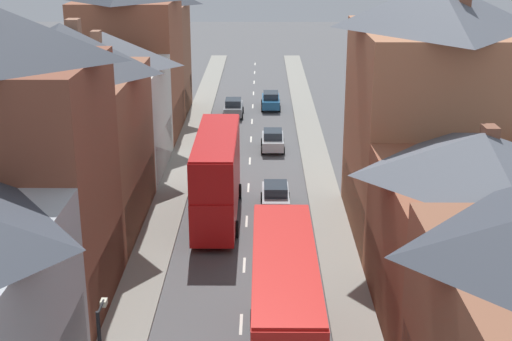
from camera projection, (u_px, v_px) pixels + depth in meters
The scene contains 10 objects.
pavement_left at pixel (178, 177), 51.11m from camera, with size 2.20×104.00×0.14m, color gray.
pavement_right at pixel (320, 177), 51.03m from camera, with size 2.20×104.00×0.14m, color gray.
centre_line_dashes at pixel (248, 188), 49.20m from camera, with size 0.14×97.80×0.01m.
terrace_row_left at pixel (50, 151), 37.21m from camera, with size 8.00×74.55×14.15m.
double_decker_bus_lead at pixel (284, 313), 27.58m from camera, with size 2.74×10.80×5.30m.
double_decker_bus_mid_street at pixel (217, 174), 43.21m from camera, with size 2.74×10.80×5.30m.
car_near_blue at pixel (273, 140), 57.36m from camera, with size 1.90×3.83×1.69m.
car_near_silver at pixel (271, 100), 70.72m from camera, with size 1.90×4.30×1.71m.
car_parked_left_a at pixel (276, 196), 45.26m from camera, with size 1.90×4.07×1.69m.
car_mid_black at pixel (233, 107), 67.86m from camera, with size 1.90×4.06×1.70m.
Camera 1 is at (0.91, -10.22, 16.88)m, focal length 50.00 mm.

